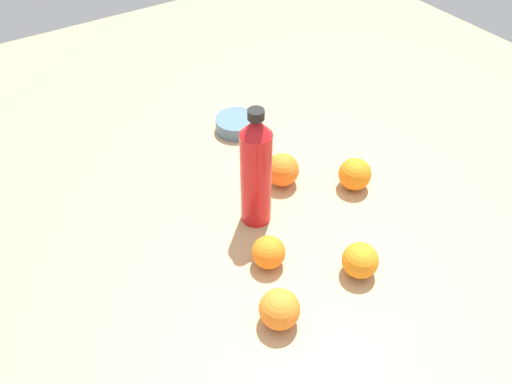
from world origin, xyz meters
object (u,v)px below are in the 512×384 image
object	(u,v)px
water_bottle	(256,171)
orange_1	(279,309)
orange_3	(269,252)
orange_0	(360,260)
orange_2	(282,170)
ceramic_bowl	(237,124)
orange_4	(355,174)

from	to	relation	value
water_bottle	orange_1	distance (m)	0.30
orange_3	orange_1	bearing A→B (deg)	-25.98
orange_0	orange_2	bearing A→B (deg)	174.75
orange_1	orange_2	size ratio (longest dim) A/B	0.96
ceramic_bowl	orange_1	bearing A→B (deg)	-24.13
orange_0	orange_2	size ratio (longest dim) A/B	0.92
orange_0	orange_3	bearing A→B (deg)	-130.31
orange_3	orange_4	distance (m)	0.32
water_bottle	orange_3	bearing A→B (deg)	-116.23
orange_1	ceramic_bowl	xyz separation A→B (m)	(-0.57, 0.26, -0.02)
orange_2	orange_4	bearing A→B (deg)	52.18
orange_4	ceramic_bowl	world-z (taller)	orange_4
orange_4	orange_2	bearing A→B (deg)	-127.82
orange_2	orange_3	bearing A→B (deg)	-41.58
orange_0	orange_1	size ratio (longest dim) A/B	0.96
orange_4	orange_1	bearing A→B (deg)	-60.10
orange_3	water_bottle	bearing A→B (deg)	157.78
water_bottle	orange_2	size ratio (longest dim) A/B	3.61
orange_0	orange_3	xyz separation A→B (m)	(-0.12, -0.14, -0.00)
orange_3	orange_4	xyz separation A→B (m)	(-0.09, 0.31, 0.00)
orange_4	ceramic_bowl	size ratio (longest dim) A/B	0.68
water_bottle	orange_2	xyz separation A→B (m)	(-0.07, 0.12, -0.10)
orange_2	orange_4	xyz separation A→B (m)	(0.11, 0.14, -0.00)
orange_3	orange_4	size ratio (longest dim) A/B	0.89
water_bottle	orange_0	size ratio (longest dim) A/B	3.92
water_bottle	orange_3	world-z (taller)	water_bottle
orange_2	ceramic_bowl	world-z (taller)	orange_2
orange_4	orange_0	bearing A→B (deg)	-38.84
orange_0	orange_4	size ratio (longest dim) A/B	0.95
ceramic_bowl	orange_4	bearing A→B (deg)	18.06
ceramic_bowl	orange_0	bearing A→B (deg)	-5.13
orange_1	orange_2	bearing A→B (deg)	143.93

